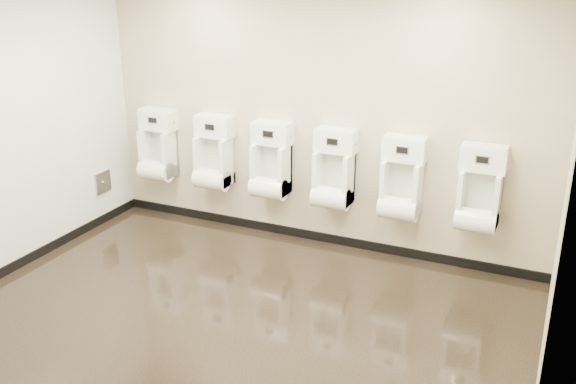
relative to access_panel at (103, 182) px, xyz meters
name	(u,v)px	position (x,y,z in m)	size (l,w,h in m)	color
ground	(240,313)	(2.48, -1.20, -0.50)	(5.00, 3.50, 0.00)	black
back_wall	(316,118)	(2.48, 0.55, 0.90)	(5.00, 0.02, 2.80)	#B8AC8B
front_wall	(92,246)	(2.48, -2.95, 0.90)	(5.00, 0.02, 2.80)	#B8AC8B
left_wall	(11,132)	(-0.02, -1.20, 0.90)	(0.02, 3.50, 2.80)	#B8AC8B
right_wall	(564,211)	(4.98, -1.20, 0.90)	(0.02, 3.50, 2.80)	#B8AC8B
tile_overlay_left	(11,132)	(-0.01, -1.20, 0.90)	(0.01, 3.50, 2.80)	white
skirting_back	(314,236)	(2.48, 0.54, -0.45)	(5.00, 0.02, 0.10)	black
skirting_left	(31,257)	(-0.01, -1.20, -0.45)	(0.02, 3.50, 0.10)	black
access_panel	(103,182)	(0.00, 0.00, 0.00)	(0.04, 0.25, 0.25)	#9E9EA3
urinal_0	(158,150)	(0.53, 0.40, 0.35)	(0.44, 0.33, 0.83)	white
urinal_1	(214,158)	(1.29, 0.40, 0.35)	(0.44, 0.33, 0.83)	white
urinal_2	(271,166)	(2.01, 0.40, 0.35)	(0.44, 0.33, 0.83)	white
urinal_3	(333,175)	(2.75, 0.40, 0.35)	(0.44, 0.33, 0.83)	white
urinal_4	(401,184)	(3.47, 0.40, 0.35)	(0.44, 0.33, 0.83)	white
urinal_5	(479,195)	(4.24, 0.40, 0.35)	(0.44, 0.33, 0.83)	white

